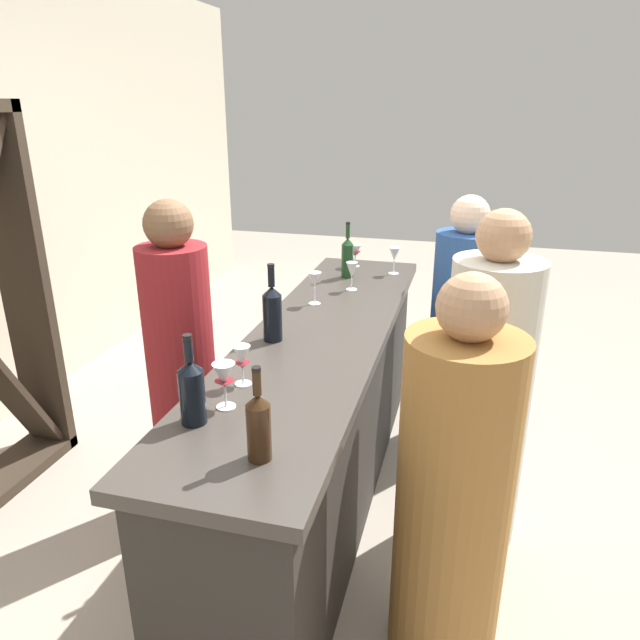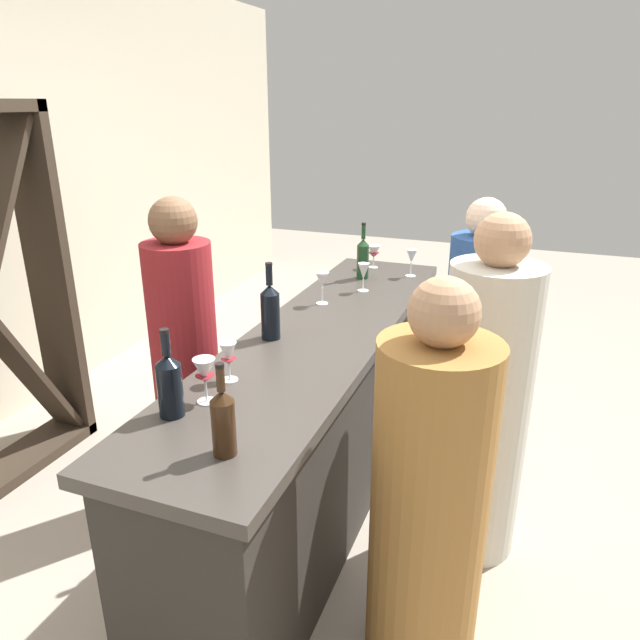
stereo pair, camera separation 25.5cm
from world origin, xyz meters
name	(u,v)px [view 2 (the right image)]	position (x,y,z in m)	size (l,w,h in m)	color
ground_plane	(320,499)	(0.00, 0.00, 0.00)	(12.00, 12.00, 0.00)	#9E9384
bar_counter	(320,419)	(0.00, 0.00, 0.46)	(2.55, 0.59, 0.92)	#2A2723
wine_bottle_leftmost_amber_brown	(223,421)	(-1.02, -0.09, 1.03)	(0.07, 0.07, 0.29)	#331E0F
wine_bottle_second_left_near_black	(169,383)	(-0.88, 0.18, 1.04)	(0.08, 0.08, 0.30)	black
wine_bottle_center_near_black	(270,310)	(-0.16, 0.17, 1.05)	(0.08, 0.08, 0.34)	black
wine_bottle_second_right_olive_green	(363,257)	(0.87, 0.07, 1.04)	(0.07, 0.07, 0.32)	#193D1E
wine_glass_near_left	(411,257)	(1.00, -0.19, 1.04)	(0.07, 0.07, 0.16)	white
wine_glass_near_center	(364,272)	(0.63, -0.01, 1.03)	(0.06, 0.06, 0.16)	white
wine_glass_near_right	(374,253)	(1.11, 0.07, 1.02)	(0.08, 0.08, 0.14)	white
wine_glass_far_left	(322,281)	(0.35, 0.12, 1.04)	(0.07, 0.07, 0.17)	white
wine_glass_far_center	(205,373)	(-0.76, 0.13, 1.03)	(0.08, 0.08, 0.16)	white
wine_glass_far_right	(228,356)	(-0.59, 0.13, 1.02)	(0.06, 0.06, 0.15)	white
person_left_guest	(429,506)	(-0.69, -0.64, 0.65)	(0.41, 0.41, 1.43)	#9E6B33
person_center_guest	(474,337)	(0.83, -0.60, 0.66)	(0.39, 0.39, 1.43)	#284C8C
person_right_guest	(484,406)	(-0.02, -0.74, 0.69)	(0.48, 0.48, 1.51)	beige
person_server_behind	(186,367)	(-0.16, 0.62, 0.71)	(0.37, 0.37, 1.51)	maroon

